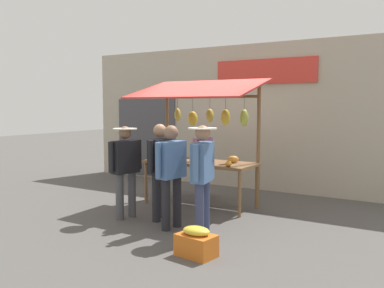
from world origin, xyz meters
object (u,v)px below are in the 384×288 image
vendor_with_sunhat (203,156)px  shopper_with_ponytail (160,165)px  market_stall (202,128)px  produce_crate_near (196,243)px  shopper_in_grey_tee (171,169)px  shopper_with_shopping_bag (202,171)px  shopper_in_striped_shirt (125,164)px

vendor_with_sunhat → shopper_with_ponytail: shopper_with_ponytail is taller
market_stall → produce_crate_near: market_stall is taller
shopper_in_grey_tee → shopper_with_ponytail: bearing=61.1°
market_stall → shopper_with_ponytail: 1.41m
market_stall → shopper_in_grey_tee: 1.75m
market_stall → shopper_with_shopping_bag: 2.00m
market_stall → shopper_with_ponytail: market_stall is taller
shopper_in_grey_tee → shopper_in_striped_shirt: bearing=91.1°
market_stall → shopper_in_grey_tee: size_ratio=1.50×
vendor_with_sunhat → shopper_in_striped_shirt: bearing=-3.3°
shopper_in_grey_tee → produce_crate_near: size_ratio=3.06×
shopper_with_shopping_bag → produce_crate_near: size_ratio=3.09×
market_stall → shopper_with_shopping_bag: market_stall is taller
vendor_with_sunhat → shopper_with_ponytail: 2.02m
produce_crate_near → vendor_with_sunhat: bearing=-61.4°
vendor_with_sunhat → shopper_in_grey_tee: (-0.77, 2.33, 0.09)m
shopper_with_shopping_bag → produce_crate_near: (-0.38, 0.81, -0.82)m
market_stall → shopper_with_ponytail: size_ratio=1.50×
vendor_with_sunhat → shopper_in_grey_tee: size_ratio=0.91×
shopper_in_grey_tee → shopper_with_shopping_bag: shopper_with_shopping_bag is taller
shopper_in_striped_shirt → produce_crate_near: size_ratio=2.97×
shopper_with_ponytail → produce_crate_near: size_ratio=3.05×
market_stall → shopper_with_shopping_bag: size_ratio=1.48×
shopper_with_ponytail → shopper_with_shopping_bag: (-1.06, 0.38, 0.03)m
vendor_with_sunhat → shopper_in_striped_shirt: 2.25m
market_stall → vendor_with_sunhat: 1.05m
shopper_with_shopping_bag → produce_crate_near: shopper_with_shopping_bag is taller
shopper_with_ponytail → produce_crate_near: (-1.44, 1.20, -0.78)m
shopper_in_striped_shirt → produce_crate_near: 2.37m
market_stall → vendor_with_sunhat: size_ratio=1.64×
shopper_in_striped_shirt → produce_crate_near: bearing=-103.1°
vendor_with_sunhat → produce_crate_near: size_ratio=2.79×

